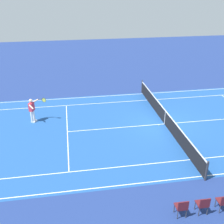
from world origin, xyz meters
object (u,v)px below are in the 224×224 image
(tennis_ball, at_px, (159,125))
(tennis_player_near, at_px, (32,109))
(spectator_chair_2, at_px, (203,204))
(tennis_net, at_px, (165,117))
(spectator_chair_3, at_px, (182,207))
(spectator_chair_1, at_px, (224,201))

(tennis_ball, bearing_deg, tennis_player_near, -13.22)
(tennis_player_near, distance_m, spectator_chair_2, 12.11)
(tennis_ball, bearing_deg, tennis_net, -162.50)
(tennis_player_near, relative_size, spectator_chair_3, 1.93)
(spectator_chair_1, xyz_separation_m, spectator_chair_3, (1.81, 0.00, 0.00))
(tennis_net, bearing_deg, tennis_player_near, -11.73)
(tennis_player_near, height_order, spectator_chair_1, tennis_player_near)
(tennis_net, height_order, spectator_chair_2, tennis_net)
(spectator_chair_2, bearing_deg, tennis_ball, -95.23)
(tennis_net, distance_m, spectator_chair_3, 7.99)
(tennis_net, xyz_separation_m, tennis_ball, (0.43, 0.13, -0.46))
(tennis_player_near, distance_m, tennis_ball, 8.44)
(tennis_player_near, height_order, tennis_ball, tennis_player_near)
(tennis_net, distance_m, spectator_chair_1, 7.74)
(tennis_ball, bearing_deg, spectator_chair_1, 91.57)
(tennis_ball, xyz_separation_m, spectator_chair_2, (0.70, 7.60, 0.49))
(tennis_ball, height_order, spectator_chair_3, spectator_chair_3)
(tennis_ball, height_order, spectator_chair_1, spectator_chair_1)
(tennis_net, xyz_separation_m, spectator_chair_2, (1.12, 7.73, 0.03))
(spectator_chair_1, bearing_deg, tennis_ball, -88.43)
(tennis_net, height_order, tennis_ball, tennis_net)
(tennis_ball, bearing_deg, spectator_chair_3, 78.11)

